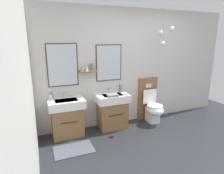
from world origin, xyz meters
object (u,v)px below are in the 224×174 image
object	(u,v)px
vanity_sink_right	(112,110)
soap_dispenser	(121,88)
folded_hand_towel	(113,95)
toilet	(151,105)
toothbrush_cup	(51,96)
vanity_sink_left	(67,117)

from	to	relation	value
vanity_sink_right	soap_dispenser	world-z (taller)	soap_dispenser
vanity_sink_right	folded_hand_towel	xyz separation A→B (m)	(-0.04, -0.13, 0.37)
toilet	toothbrush_cup	size ratio (longest dim) A/B	5.04
toilet	folded_hand_towel	bearing A→B (deg)	-173.48
vanity_sink_left	folded_hand_towel	bearing A→B (deg)	-7.95
toothbrush_cup	folded_hand_towel	size ratio (longest dim) A/B	0.90
toothbrush_cup	folded_hand_towel	distance (m)	1.21
vanity_sink_right	toilet	size ratio (longest dim) A/B	0.75
toilet	folded_hand_towel	world-z (taller)	toilet
toothbrush_cup	folded_hand_towel	world-z (taller)	toothbrush_cup
soap_dispenser	folded_hand_towel	xyz separation A→B (m)	(-0.31, -0.29, -0.06)
soap_dispenser	toothbrush_cup	bearing A→B (deg)	-179.62
toilet	folded_hand_towel	size ratio (longest dim) A/B	4.55
vanity_sink_right	toilet	xyz separation A→B (m)	(0.98, -0.01, -0.02)
vanity_sink_left	vanity_sink_right	world-z (taller)	same
toothbrush_cup	soap_dispenser	size ratio (longest dim) A/B	1.05
vanity_sink_left	soap_dispenser	world-z (taller)	soap_dispenser
toothbrush_cup	vanity_sink_left	bearing A→B (deg)	-29.47
vanity_sink_left	toilet	xyz separation A→B (m)	(1.93, -0.01, -0.02)
toilet	soap_dispenser	size ratio (longest dim) A/B	5.30
soap_dispenser	toilet	bearing A→B (deg)	-13.67
vanity_sink_left	vanity_sink_right	bearing A→B (deg)	0.00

